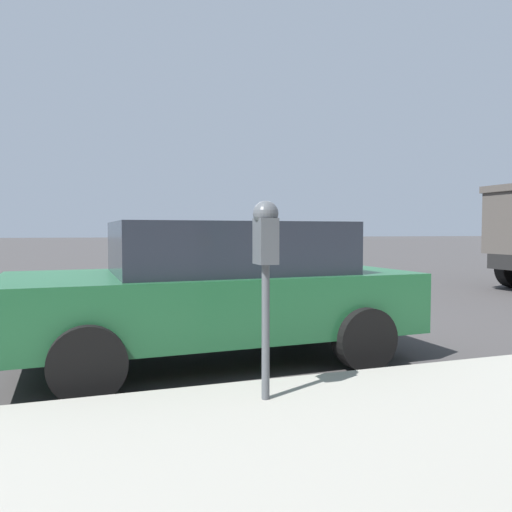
{
  "coord_description": "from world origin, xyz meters",
  "views": [
    {
      "loc": [
        -6.14,
        1.48,
        1.4
      ],
      "look_at": [
        -2.26,
        0.18,
        1.2
      ],
      "focal_mm": 35.0,
      "sensor_mm": 36.0,
      "label": 1
    }
  ],
  "objects": [
    {
      "name": "parking_meter",
      "position": [
        -2.67,
        0.25,
        1.27
      ],
      "size": [
        0.21,
        0.19,
        1.48
      ],
      "color": "#4C5156",
      "rests_on": "sidewalk"
    },
    {
      "name": "car_green",
      "position": [
        -0.88,
        0.18,
        0.79
      ],
      "size": [
        2.23,
        4.33,
        1.5
      ],
      "rotation": [
        0.0,
        0.0,
        0.04
      ],
      "color": "#1E5B33",
      "rests_on": "ground_plane"
    },
    {
      "name": "ground_plane",
      "position": [
        0.0,
        0.0,
        0.0
      ],
      "size": [
        220.0,
        220.0,
        0.0
      ],
      "primitive_type": "plane",
      "color": "#3D3A3A"
    }
  ]
}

